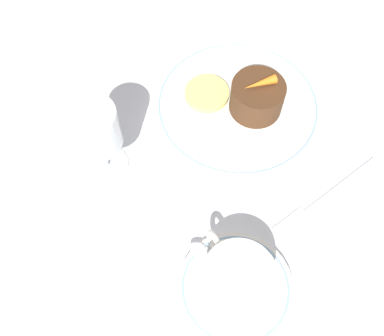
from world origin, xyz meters
TOP-DOWN VIEW (x-y plane):
  - ground_plane at (0.00, 0.00)m, footprint 3.00×3.00m
  - dinner_plate at (0.02, -0.06)m, footprint 0.25×0.25m
  - saucer at (-0.21, 0.09)m, footprint 0.14×0.14m
  - coffee_cup at (-0.20, 0.09)m, footprint 0.11×0.09m
  - spoon at (-0.16, 0.09)m, footprint 0.08×0.08m
  - wine_glass at (0.03, 0.15)m, footprint 0.07×0.07m
  - fork at (-0.17, -0.06)m, footprint 0.04×0.19m
  - dessert_cake at (-0.00, -0.08)m, footprint 0.08×0.08m
  - carrot_garnish at (-0.00, -0.08)m, footprint 0.02×0.05m
  - pineapple_slice at (0.05, -0.03)m, footprint 0.07×0.07m

SIDE VIEW (x-z plane):
  - ground_plane at x=0.00m, z-range 0.00..0.00m
  - fork at x=-0.17m, z-range 0.00..0.01m
  - saucer at x=-0.21m, z-range 0.00..0.01m
  - dinner_plate at x=0.02m, z-range 0.00..0.02m
  - spoon at x=-0.16m, z-range 0.01..0.01m
  - pineapple_slice at x=0.05m, z-range 0.01..0.02m
  - coffee_cup at x=-0.20m, z-range 0.01..0.06m
  - dessert_cake at x=0.00m, z-range 0.01..0.06m
  - carrot_garnish at x=0.00m, z-range 0.06..0.08m
  - wine_glass at x=0.03m, z-range 0.02..0.15m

